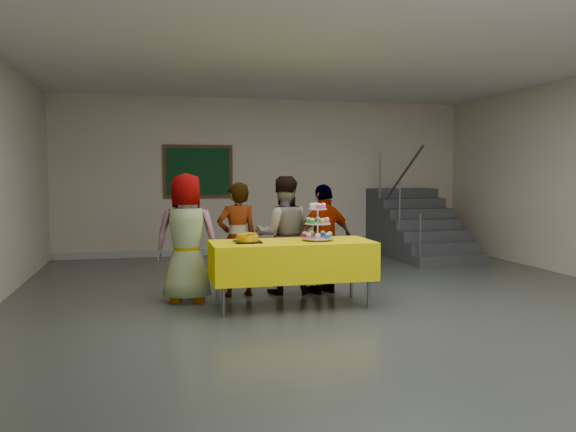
% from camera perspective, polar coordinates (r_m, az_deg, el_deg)
% --- Properties ---
extents(room_shell, '(10.00, 10.04, 3.02)m').
position_cam_1_polar(room_shell, '(6.20, 7.31, 9.63)').
color(room_shell, '#4C514C').
rests_on(room_shell, ground).
extents(bake_table, '(1.88, 0.78, 0.77)m').
position_cam_1_polar(bake_table, '(6.55, 0.41, -4.44)').
color(bake_table, '#595960').
rests_on(bake_table, ground).
extents(cupcake_stand, '(0.38, 0.38, 0.44)m').
position_cam_1_polar(cupcake_stand, '(6.58, 3.03, -1.01)').
color(cupcake_stand, silver).
rests_on(cupcake_stand, bake_table).
extents(bear_cake, '(0.32, 0.36, 0.12)m').
position_cam_1_polar(bear_cake, '(6.42, -4.14, -2.17)').
color(bear_cake, black).
rests_on(bear_cake, bake_table).
extents(schoolchild_a, '(0.84, 0.63, 1.56)m').
position_cam_1_polar(schoolchild_a, '(6.87, -10.25, -2.20)').
color(schoolchild_a, slate).
rests_on(schoolchild_a, ground).
extents(schoolchild_b, '(0.57, 0.42, 1.45)m').
position_cam_1_polar(schoolchild_b, '(7.12, -5.18, -2.40)').
color(schoolchild_b, slate).
rests_on(schoolchild_b, ground).
extents(schoolchild_c, '(0.80, 0.66, 1.52)m').
position_cam_1_polar(schoolchild_c, '(7.27, -0.49, -1.93)').
color(schoolchild_c, slate).
rests_on(schoolchild_c, ground).
extents(schoolchild_d, '(0.90, 0.59, 1.42)m').
position_cam_1_polar(schoolchild_d, '(7.30, 3.75, -2.33)').
color(schoolchild_d, slate).
rests_on(schoolchild_d, ground).
extents(staircase, '(1.30, 2.40, 2.04)m').
position_cam_1_polar(staircase, '(11.07, 12.68, -1.33)').
color(staircase, '#424447').
rests_on(staircase, ground).
extents(noticeboard, '(1.30, 0.05, 1.00)m').
position_cam_1_polar(noticeboard, '(10.74, -9.10, 4.49)').
color(noticeboard, '#472B16').
rests_on(noticeboard, ground).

